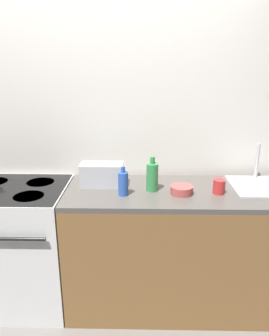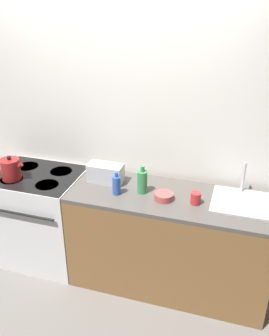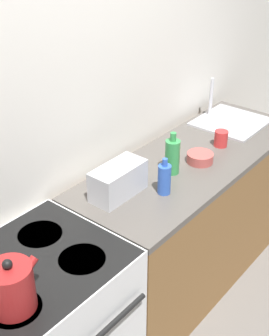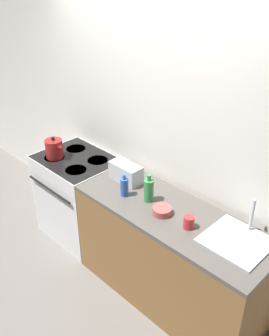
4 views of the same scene
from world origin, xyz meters
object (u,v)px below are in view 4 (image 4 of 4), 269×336
object	(u,v)px
kettle	(54,149)
toaster	(126,173)
bottle_blue	(124,187)
bowl	(162,211)
stove	(79,196)
cup_red	(189,222)
bottle_green	(149,190)

from	to	relation	value
kettle	toaster	world-z (taller)	kettle
kettle	bottle_blue	distance (m)	0.99
toaster	bottle_blue	bearing A→B (deg)	-47.07
bottle_blue	bowl	world-z (taller)	bottle_blue
stove	bowl	bearing A→B (deg)	-3.39
bottle_blue	bowl	distance (m)	0.40
bottle_blue	cup_red	distance (m)	0.65
kettle	bottle_blue	world-z (taller)	kettle
bottle_green	bottle_blue	bearing A→B (deg)	-155.63
stove	bottle_green	xyz separation A→B (m)	(1.01, -0.01, 0.56)
stove	bottle_blue	world-z (taller)	bottle_blue
stove	bottle_green	size ratio (longest dim) A/B	3.80
bottle_blue	bowl	bearing A→B (deg)	4.41
bottle_green	cup_red	distance (m)	0.46
bottle_green	bottle_blue	size ratio (longest dim) A/B	1.21
kettle	bottle_green	bearing A→B (deg)	5.54
kettle	cup_red	bearing A→B (deg)	2.35
bowl	kettle	bearing A→B (deg)	-177.68
bottle_blue	toaster	bearing A→B (deg)	132.93
kettle	cup_red	distance (m)	1.64
stove	bowl	world-z (taller)	bowl
kettle	stove	bearing A→B (deg)	36.59
bottle_blue	cup_red	xyz separation A→B (m)	(0.65, 0.04, -0.03)
stove	bowl	size ratio (longest dim) A/B	6.07
bottle_blue	cup_red	bearing A→B (deg)	3.65
toaster	cup_red	bearing A→B (deg)	-9.13
kettle	bottle_blue	xyz separation A→B (m)	(0.99, 0.03, -0.01)
kettle	bottle_blue	size ratio (longest dim) A/B	1.13
toaster	bowl	xyz separation A→B (m)	(0.56, -0.14, -0.06)
bowl	toaster	bearing A→B (deg)	165.75
kettle	bottle_green	size ratio (longest dim) A/B	0.93
bowl	bottle_blue	bearing A→B (deg)	-175.59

